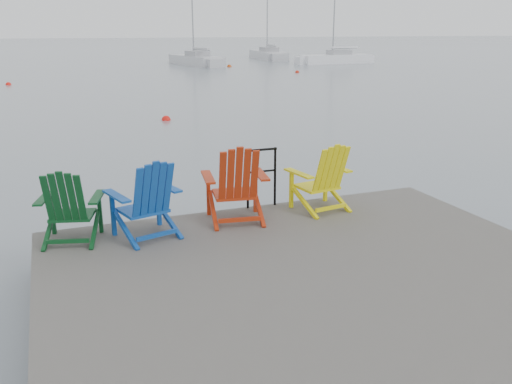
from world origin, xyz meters
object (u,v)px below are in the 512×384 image
object	(u,v)px
sailboat_near	(196,61)
sailboat_mid	(268,55)
chair_red	(236,183)
handrail	(262,172)
chair_green	(69,205)
buoy_d	(229,67)
buoy_c	(297,72)
sailboat_far	(336,60)
buoy_a	(166,120)
chair_yellow	(323,177)
chair_blue	(147,199)
buoy_b	(9,85)

from	to	relation	value
sailboat_near	sailboat_mid	bearing A→B (deg)	27.90
chair_red	sailboat_near	size ratio (longest dim) A/B	0.10
handrail	chair_green	size ratio (longest dim) A/B	0.93
buoy_d	buoy_c	bearing A→B (deg)	-71.23
handrail	sailboat_far	distance (m)	44.48
buoy_a	buoy_c	xyz separation A→B (m)	(13.66, 18.09, 0.00)
chair_yellow	chair_red	bearing A→B (deg)	171.46
sailboat_near	chair_green	bearing A→B (deg)	-115.88
chair_blue	buoy_c	bearing A→B (deg)	45.80
sailboat_mid	chair_red	bearing A→B (deg)	-104.93
sailboat_mid	buoy_b	world-z (taller)	sailboat_mid
sailboat_near	buoy_b	distance (m)	20.01
chair_blue	buoy_d	distance (m)	40.64
chair_red	sailboat_far	world-z (taller)	sailboat_far
sailboat_far	buoy_d	size ratio (longest dim) A/B	25.08
buoy_d	handrail	bearing A→B (deg)	-107.71
sailboat_mid	buoy_b	distance (m)	32.48
chair_green	buoy_c	world-z (taller)	chair_green
chair_yellow	sailboat_near	world-z (taller)	sailboat_near
buoy_c	chair_red	bearing A→B (deg)	-116.76
chair_red	sailboat_far	size ratio (longest dim) A/B	0.11
buoy_d	chair_blue	bearing A→B (deg)	-109.89
sailboat_mid	buoy_b	size ratio (longest dim) A/B	37.10
sailboat_far	chair_red	bearing A→B (deg)	144.63
sailboat_near	sailboat_far	distance (m)	12.97
chair_green	sailboat_far	size ratio (longest dim) A/B	0.10
sailboat_near	buoy_c	distance (m)	12.09
chair_green	buoy_a	bearing A→B (deg)	88.63
chair_blue	handrail	bearing A→B (deg)	4.09
sailboat_mid	buoy_a	distance (m)	41.31
sailboat_near	buoy_c	bearing A→B (deg)	-75.86
buoy_c	buoy_d	bearing A→B (deg)	108.77
chair_blue	buoy_a	xyz separation A→B (m)	(2.83, 12.28, -1.02)
sailboat_mid	sailboat_far	world-z (taller)	sailboat_mid
buoy_c	chair_blue	bearing A→B (deg)	-118.50
chair_red	buoy_b	distance (m)	28.16
chair_red	chair_yellow	distance (m)	1.34
buoy_a	sailboat_far	bearing A→B (deg)	50.89
buoy_c	chair_yellow	bearing A→B (deg)	-114.70
chair_yellow	buoy_d	bearing A→B (deg)	64.58
sailboat_near	buoy_a	size ratio (longest dim) A/B	33.97
chair_yellow	sailboat_far	world-z (taller)	sailboat_far
chair_blue	sailboat_mid	bearing A→B (deg)	50.30
buoy_b	buoy_d	xyz separation A→B (m)	(16.80, 10.22, 0.00)
chair_blue	sailboat_mid	xyz separation A→B (m)	(21.81, 48.97, -0.67)
chair_green	buoy_d	distance (m)	40.80
handrail	chair_blue	distance (m)	1.95
chair_yellow	buoy_b	world-z (taller)	chair_yellow
chair_blue	buoy_b	size ratio (longest dim) A/B	3.24
chair_green	chair_yellow	distance (m)	3.53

